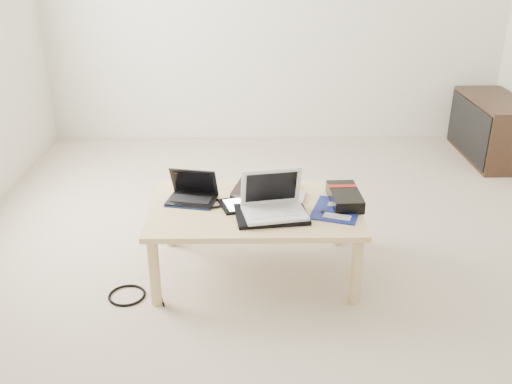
{
  "coord_description": "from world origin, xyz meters",
  "views": [
    {
      "loc": [
        -0.23,
        -3.02,
        1.7
      ],
      "look_at": [
        -0.2,
        -0.31,
        0.48
      ],
      "focal_mm": 40.0,
      "sensor_mm": 36.0,
      "label": 1
    }
  ],
  "objects_px": {
    "coffee_table": "(255,214)",
    "gpu_box": "(345,197)",
    "netbook": "(192,194)",
    "white_laptop": "(273,204)",
    "media_cabinet": "(491,129)"
  },
  "relations": [
    {
      "from": "coffee_table",
      "to": "white_laptop",
      "type": "distance_m",
      "value": 0.18
    },
    {
      "from": "coffee_table",
      "to": "white_laptop",
      "type": "relative_size",
      "value": 3.2
    },
    {
      "from": "coffee_table",
      "to": "gpu_box",
      "type": "bearing_deg",
      "value": 4.92
    },
    {
      "from": "media_cabinet",
      "to": "white_laptop",
      "type": "distance_m",
      "value": 2.66
    },
    {
      "from": "coffee_table",
      "to": "media_cabinet",
      "type": "height_order",
      "value": "media_cabinet"
    },
    {
      "from": "media_cabinet",
      "to": "netbook",
      "type": "relative_size",
      "value": 3.16
    },
    {
      "from": "coffee_table",
      "to": "gpu_box",
      "type": "height_order",
      "value": "gpu_box"
    },
    {
      "from": "netbook",
      "to": "gpu_box",
      "type": "bearing_deg",
      "value": -2.3
    },
    {
      "from": "netbook",
      "to": "media_cabinet",
      "type": "bearing_deg",
      "value": 36.22
    },
    {
      "from": "netbook",
      "to": "gpu_box",
      "type": "height_order",
      "value": "netbook"
    },
    {
      "from": "netbook",
      "to": "white_laptop",
      "type": "bearing_deg",
      "value": -23.38
    },
    {
      "from": "gpu_box",
      "to": "coffee_table",
      "type": "bearing_deg",
      "value": -175.08
    },
    {
      "from": "media_cabinet",
      "to": "gpu_box",
      "type": "xyz_separation_m",
      "value": [
        -1.49,
        -1.72,
        0.18
      ]
    },
    {
      "from": "coffee_table",
      "to": "netbook",
      "type": "xyz_separation_m",
      "value": [
        -0.33,
        0.07,
        0.09
      ]
    },
    {
      "from": "coffee_table",
      "to": "netbook",
      "type": "relative_size",
      "value": 3.86
    }
  ]
}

